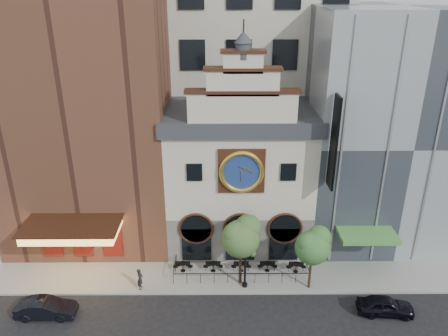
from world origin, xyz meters
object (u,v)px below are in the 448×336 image
(car_right, at_px, (385,306))
(bistro_1, at_px, (213,266))
(bistro_0, at_px, (183,266))
(bistro_4, at_px, (296,267))
(tree_left, at_px, (241,236))
(car_left, at_px, (46,308))
(bistro_3, at_px, (267,266))
(bistro_2, at_px, (241,266))
(lamppost, at_px, (245,252))
(tree_right, at_px, (313,245))
(pedestrian, at_px, (140,279))

(car_right, bearing_deg, bistro_1, 73.76)
(bistro_0, relative_size, car_right, 0.40)
(bistro_4, height_order, tree_left, tree_left)
(car_left, bearing_deg, bistro_0, -61.61)
(bistro_3, relative_size, bistro_4, 1.00)
(bistro_2, height_order, car_right, car_right)
(car_left, height_order, tree_left, tree_left)
(car_right, bearing_deg, lamppost, 78.78)
(bistro_1, relative_size, bistro_2, 1.00)
(bistro_3, relative_size, car_left, 0.38)
(tree_left, bearing_deg, car_left, -165.75)
(car_left, bearing_deg, tree_left, -75.55)
(car_left, distance_m, tree_left, 14.80)
(bistro_2, relative_size, lamppost, 0.31)
(bistro_4, relative_size, tree_right, 0.30)
(bistro_2, distance_m, lamppost, 3.28)
(pedestrian, bearing_deg, bistro_1, -65.67)
(bistro_0, xyz_separation_m, bistro_4, (9.18, -0.14, 0.00))
(tree_right, bearing_deg, bistro_3, 146.38)
(bistro_1, relative_size, bistro_3, 1.00)
(lamppost, bearing_deg, car_left, -173.26)
(bistro_0, bearing_deg, bistro_1, -0.53)
(bistro_0, bearing_deg, pedestrian, -144.85)
(bistro_4, relative_size, tree_left, 0.27)
(bistro_2, distance_m, bistro_4, 4.46)
(car_left, height_order, pedestrian, pedestrian)
(tree_right, bearing_deg, pedestrian, -179.58)
(bistro_3, distance_m, car_right, 9.28)
(bistro_1, relative_size, tree_left, 0.27)
(bistro_1, height_order, lamppost, lamppost)
(bistro_4, xyz_separation_m, pedestrian, (-12.26, -2.02, 0.42))
(bistro_0, height_order, bistro_3, same)
(lamppost, bearing_deg, bistro_3, 39.62)
(bistro_4, xyz_separation_m, car_left, (-18.44, -4.82, 0.07))
(bistro_2, relative_size, bistro_4, 1.00)
(car_left, relative_size, tree_left, 0.72)
(car_right, distance_m, car_left, 24.06)
(tree_left, relative_size, tree_right, 1.11)
(bistro_1, height_order, tree_left, tree_left)
(bistro_0, height_order, pedestrian, pedestrian)
(bistro_4, bearing_deg, car_right, -39.92)
(car_right, relative_size, tree_right, 0.76)
(bistro_3, height_order, car_left, car_left)
(car_right, relative_size, tree_left, 0.69)
(pedestrian, relative_size, tree_right, 0.34)
(bistro_1, bearing_deg, bistro_3, -0.20)
(tree_right, bearing_deg, bistro_2, 158.64)
(bistro_0, bearing_deg, car_left, -151.81)
(bistro_3, distance_m, tree_right, 4.98)
(bistro_0, xyz_separation_m, bistro_2, (4.72, -0.04, 0.00))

